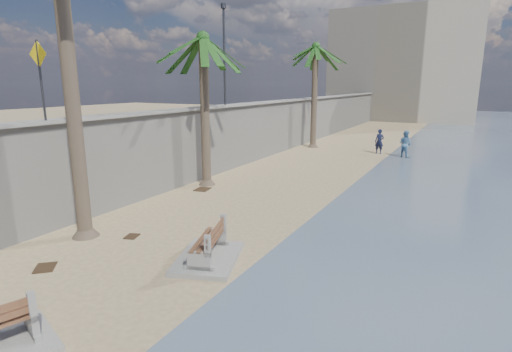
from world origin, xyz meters
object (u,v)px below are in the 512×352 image
(person_a, at_px, (379,140))
(person_b, at_px, (405,142))
(palm_back, at_px, (316,48))
(bench_far, at_px, (208,246))
(palm_mid, at_px, (203,40))

(person_a, height_order, person_b, person_b)
(palm_back, height_order, person_a, palm_back)
(palm_back, distance_m, person_b, 9.31)
(bench_far, xyz_separation_m, palm_back, (-4.55, 20.25, 6.83))
(bench_far, distance_m, person_a, 19.75)
(person_a, relative_size, person_b, 0.99)
(bench_far, distance_m, palm_mid, 10.51)
(person_b, bearing_deg, palm_mid, 85.78)
(bench_far, height_order, person_a, person_a)
(palm_back, xyz_separation_m, person_a, (5.02, -0.51, -6.28))
(palm_mid, distance_m, person_a, 15.04)
(bench_far, xyz_separation_m, person_b, (2.24, 19.16, 0.55))
(palm_mid, bearing_deg, person_b, 59.69)
(palm_mid, relative_size, person_b, 3.91)
(bench_far, relative_size, person_a, 1.39)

